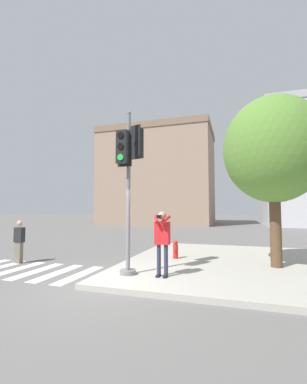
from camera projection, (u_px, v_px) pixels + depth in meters
The scene contains 9 objects.
ground_plane at pixel (103, 286), 6.51m from camera, with size 160.00×160.00×0.00m, color slate.
sidewalk_corner at pixel (244, 264), 8.79m from camera, with size 8.00×8.00×0.14m.
crosswalk_stripes at pixel (17, 269), 8.30m from camera, with size 5.09×2.26×0.01m.
traffic_signal_pole at pixel (130, 168), 7.31m from camera, with size 0.52×1.11×4.65m.
person_photographer at pixel (162, 237), 6.94m from camera, with size 0.50×0.53×1.74m.
pedestrian_distant at pixel (19, 241), 9.30m from camera, with size 0.34×0.20×1.53m.
street_tree at pixel (273, 150), 8.25m from camera, with size 3.12×3.12×5.45m.
fire_hydrant at pixel (176, 250), 9.42m from camera, with size 0.18×0.24×0.65m.
building_left at pixel (158, 177), 34.90m from camera, with size 14.50×9.59×12.57m.
Camera 1 is at (3.22, -5.96, 1.95)m, focal length 24.00 mm.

